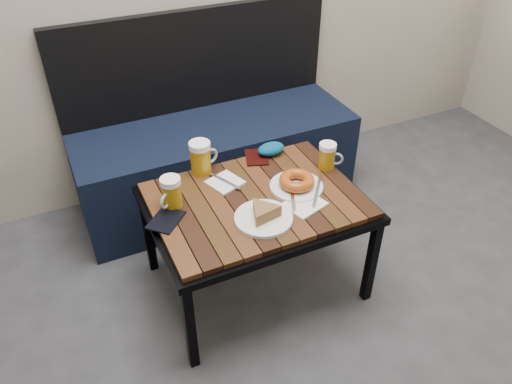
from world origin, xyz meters
name	(u,v)px	position (x,y,z in m)	size (l,w,h in m)	color
bench	(215,153)	(0.02, 1.76, 0.27)	(1.40, 0.50, 0.95)	black
cafe_table	(256,207)	(-0.06, 1.09, 0.43)	(0.84, 0.62, 0.47)	black
beer_mug_left	(171,192)	(-0.37, 1.18, 0.53)	(0.11, 0.10, 0.12)	#A2750D
beer_mug_centre	(201,157)	(-0.19, 1.35, 0.54)	(0.14, 0.10, 0.14)	#A2750D
beer_mug_right	(328,156)	(0.30, 1.15, 0.53)	(0.11, 0.09, 0.12)	#A2750D
plate_pie	(264,215)	(-0.09, 0.95, 0.50)	(0.22, 0.22, 0.06)	white
plate_bagel	(297,183)	(0.11, 1.08, 0.50)	(0.24, 0.26, 0.06)	white
napkin_left	(225,182)	(-0.13, 1.23, 0.48)	(0.16, 0.16, 0.01)	white
napkin_right	(305,204)	(0.09, 0.97, 0.48)	(0.17, 0.16, 0.01)	white
passport_navy	(166,220)	(-0.42, 1.10, 0.48)	(0.10, 0.14, 0.01)	black
passport_burgundy	(257,157)	(0.06, 1.35, 0.48)	(0.09, 0.13, 0.01)	black
knit_pouch	(271,149)	(0.13, 1.35, 0.50)	(0.12, 0.08, 0.05)	navy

